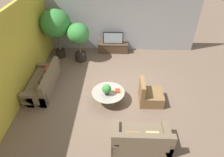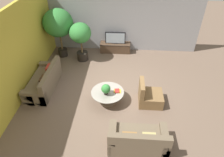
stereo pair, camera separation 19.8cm
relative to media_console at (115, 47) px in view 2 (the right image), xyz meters
The scene contains 14 objects.
ground_plane 2.95m from the media_console, 86.90° to the right, with size 24.00×24.00×0.00m, color brown.
back_wall_stone 1.31m from the media_console, 63.53° to the left, with size 7.40×0.12×3.00m, color #939399.
side_wall_left 4.33m from the media_console, 138.53° to the right, with size 0.12×7.40×3.00m, color gold.
media_console is the anchor object (origin of this frame).
television 0.49m from the media_console, 90.00° to the right, with size 0.95×0.13×0.55m.
coffee_table 3.53m from the media_console, 90.99° to the right, with size 1.12×1.12×0.42m.
couch_by_wall 3.85m from the media_console, 130.12° to the right, with size 0.84×1.99×0.84m.
couch_near_entry 5.37m from the media_console, 80.17° to the right, with size 1.59×0.84×0.84m.
armchair_wicker 3.75m from the media_console, 68.79° to the right, with size 0.80×0.76×0.86m.
potted_palm_tall 2.83m from the media_console, 167.30° to the right, with size 1.29×1.29×2.21m.
potted_palm_corner 1.93m from the media_console, 149.43° to the right, with size 0.92×0.92×1.75m.
potted_plant_tabletop 3.67m from the media_console, 91.59° to the right, with size 0.31×0.31×0.39m.
book_stack 3.50m from the media_console, 85.65° to the right, with size 0.24×0.23×0.04m.
remote_black 3.32m from the media_console, 93.25° to the right, with size 0.04×0.16×0.02m, color black.
Camera 2 is at (0.29, -5.68, 4.87)m, focal length 32.00 mm.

